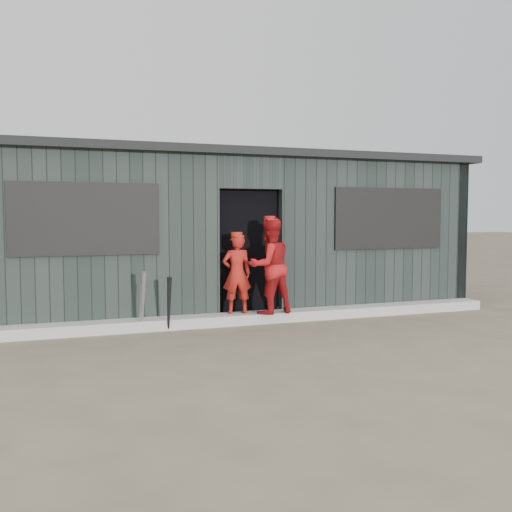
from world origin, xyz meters
name	(u,v)px	position (x,y,z in m)	size (l,w,h in m)	color
ground	(307,349)	(0.00, 0.00, 0.00)	(80.00, 80.00, 0.00)	brown
curb	(256,318)	(0.00, 1.82, 0.07)	(8.00, 0.36, 0.15)	#AAAAA5
bat_left	(141,307)	(-1.71, 1.71, 0.34)	(0.07, 0.07, 0.69)	#94949C
bat_mid	(143,302)	(-1.69, 1.65, 0.43)	(0.07, 0.07, 0.86)	gray
bat_right	(169,304)	(-1.35, 1.58, 0.38)	(0.07, 0.07, 0.77)	black
player_red_left	(237,274)	(-0.28, 1.87, 0.74)	(0.43, 0.28, 1.18)	#A41C14
player_red_right	(270,266)	(0.17, 1.69, 0.86)	(0.69, 0.54, 1.42)	#AA1417
player_grey_back	(286,279)	(0.67, 2.24, 0.58)	(0.57, 0.37, 1.17)	#BCBCBC
dugout	(223,233)	(0.00, 3.50, 1.29)	(8.30, 3.30, 2.62)	black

